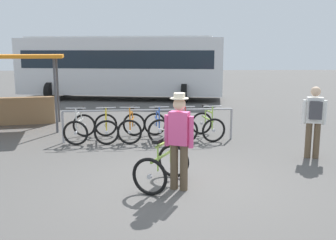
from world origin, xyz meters
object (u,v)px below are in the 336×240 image
at_px(racked_bike_red, 182,126).
at_px(bus_distant, 121,64).
at_px(racked_bike_white, 80,128).
at_px(featured_bicycle, 165,158).
at_px(pedestrian_with_backpack, 314,118).
at_px(racked_bike_orange, 132,127).
at_px(racked_bike_yellow, 106,127).
at_px(racked_bike_lime, 207,125).
at_px(person_with_featured_bike, 179,137).
at_px(racked_bike_blue, 157,126).
at_px(market_stall, 14,83).

height_order(racked_bike_red, bus_distant, bus_distant).
relative_size(racked_bike_red, bus_distant, 0.11).
height_order(racked_bike_white, featured_bicycle, featured_bicycle).
height_order(featured_bicycle, pedestrian_with_backpack, pedestrian_with_backpack).
bearing_deg(racked_bike_orange, racked_bike_yellow, -177.28).
bearing_deg(racked_bike_lime, person_with_featured_bike, -105.38).
distance_m(racked_bike_yellow, person_with_featured_bike, 4.24).
relative_size(racked_bike_blue, market_stall, 0.34).
height_order(featured_bicycle, person_with_featured_bike, person_with_featured_bike).
xyz_separation_m(racked_bike_orange, person_with_featured_bike, (1.00, -3.88, 0.58)).
bearing_deg(racked_bike_lime, pedestrian_with_backpack, -45.22).
distance_m(person_with_featured_bike, market_stall, 7.63).
distance_m(racked_bike_lime, person_with_featured_bike, 4.16).
distance_m(racked_bike_lime, market_stall, 6.29).
bearing_deg(racked_bike_lime, bus_distant, 108.63).
xyz_separation_m(racked_bike_yellow, racked_bike_red, (2.10, 0.10, 0.00)).
xyz_separation_m(racked_bike_lime, market_stall, (-5.90, 1.94, 1.03)).
height_order(person_with_featured_bike, bus_distant, bus_distant).
distance_m(racked_bike_yellow, racked_bike_blue, 1.40).
bearing_deg(racked_bike_yellow, racked_bike_orange, 2.72).
xyz_separation_m(racked_bike_white, racked_bike_blue, (2.10, 0.10, 0.00)).
relative_size(racked_bike_white, featured_bicycle, 0.91).
height_order(racked_bike_lime, pedestrian_with_backpack, pedestrian_with_backpack).
xyz_separation_m(racked_bike_orange, racked_bike_red, (1.40, 0.07, -0.00)).
xyz_separation_m(racked_bike_yellow, bus_distant, (-0.22, 9.08, 1.37)).
xyz_separation_m(featured_bicycle, pedestrian_with_backpack, (3.42, 1.55, 0.45)).
relative_size(racked_bike_red, featured_bicycle, 0.91).
distance_m(racked_bike_orange, racked_bike_blue, 0.70).
height_order(racked_bike_red, market_stall, market_stall).
distance_m(racked_bike_lime, pedestrian_with_backpack, 3.03).
height_order(racked_bike_blue, market_stall, market_stall).
relative_size(racked_bike_white, racked_bike_blue, 0.98).
relative_size(racked_bike_white, bus_distant, 0.11).
distance_m(racked_bike_white, market_stall, 3.35).
bearing_deg(pedestrian_with_backpack, bus_distant, 114.81).
bearing_deg(bus_distant, pedestrian_with_backpack, -65.19).
distance_m(racked_bike_white, pedestrian_with_backpack, 5.95).
distance_m(racked_bike_orange, racked_bike_red, 1.40).
bearing_deg(person_with_featured_bike, racked_bike_lime, 74.62).
height_order(racked_bike_orange, bus_distant, bus_distant).
bearing_deg(racked_bike_orange, featured_bicycle, -77.79).
distance_m(racked_bike_blue, person_with_featured_bike, 3.96).
bearing_deg(racked_bike_red, market_stall, 159.20).
distance_m(racked_bike_orange, bus_distant, 9.20).
distance_m(racked_bike_red, featured_bicycle, 3.68).
xyz_separation_m(racked_bike_white, racked_bike_orange, (1.40, 0.07, 0.00)).
relative_size(pedestrian_with_backpack, market_stall, 0.47).
distance_m(pedestrian_with_backpack, market_stall, 8.97).
relative_size(racked_bike_orange, pedestrian_with_backpack, 0.70).
bearing_deg(pedestrian_with_backpack, racked_bike_red, 143.36).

